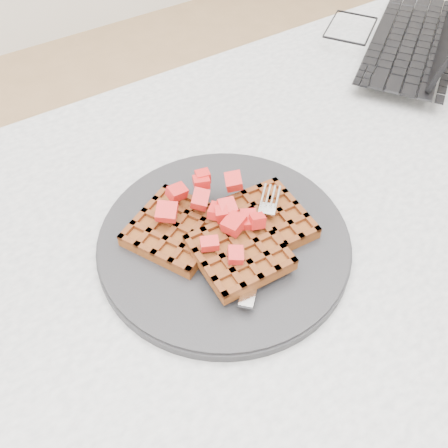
% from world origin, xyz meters
% --- Properties ---
extents(ground, '(4.00, 4.00, 0.00)m').
position_xyz_m(ground, '(0.00, 0.00, 0.00)').
color(ground, tan).
rests_on(ground, ground).
extents(table, '(1.20, 0.80, 0.75)m').
position_xyz_m(table, '(0.00, 0.00, 0.64)').
color(table, silver).
rests_on(table, ground).
extents(plate, '(0.31, 0.31, 0.02)m').
position_xyz_m(plate, '(-0.09, 0.02, 0.76)').
color(plate, black).
rests_on(plate, table).
extents(waffles, '(0.22, 0.19, 0.03)m').
position_xyz_m(waffles, '(-0.09, 0.02, 0.78)').
color(waffles, brown).
rests_on(waffles, plate).
extents(strawberry_pile, '(0.15, 0.15, 0.02)m').
position_xyz_m(strawberry_pile, '(-0.09, 0.02, 0.80)').
color(strawberry_pile, '#AA0002').
rests_on(strawberry_pile, waffles).
extents(fork, '(0.15, 0.14, 0.02)m').
position_xyz_m(fork, '(-0.06, -0.01, 0.77)').
color(fork, silver).
rests_on(fork, plate).
extents(laptop, '(0.42, 0.40, 0.24)m').
position_xyz_m(laptop, '(0.41, 0.24, 0.79)').
color(laptop, black).
rests_on(laptop, table).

